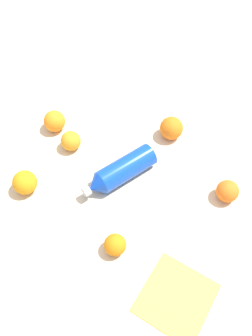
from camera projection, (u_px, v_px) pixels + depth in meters
ground_plane at (120, 186)px, 1.13m from camera, size 2.40×2.40×0.00m
water_bottle at (120, 171)px, 1.11m from camera, size 0.10×0.25×0.07m
orange_0 at (25, 182)px, 1.09m from camera, size 0.07×0.07×0.07m
orange_1 at (227, 191)px, 1.08m from camera, size 0.07×0.07×0.07m
orange_2 at (71, 141)px, 1.19m from camera, size 0.07×0.07×0.07m
orange_3 at (171, 128)px, 1.21m from camera, size 0.08×0.08×0.08m
orange_4 at (115, 245)px, 0.98m from camera, size 0.06×0.06×0.06m
orange_5 at (54, 121)px, 1.23m from camera, size 0.07×0.07×0.07m
folded_napkin at (176, 298)px, 0.93m from camera, size 0.21×0.22×0.01m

